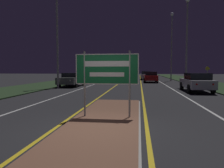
% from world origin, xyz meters
% --- Properties ---
extents(ground_plane, '(160.00, 160.00, 0.00)m').
position_xyz_m(ground_plane, '(0.00, 0.00, 0.00)').
color(ground_plane, '#232326').
extents(median_island, '(2.43, 8.80, 0.10)m').
position_xyz_m(median_island, '(0.00, 1.52, 0.04)').
color(median_island, '#999993').
rests_on(median_island, ground_plane).
extents(verge_left, '(5.00, 100.00, 0.08)m').
position_xyz_m(verge_left, '(-9.50, 20.00, 0.04)').
color(verge_left, '#23381E').
rests_on(verge_left, ground_plane).
extents(verge_right, '(5.00, 100.00, 0.08)m').
position_xyz_m(verge_right, '(9.50, 20.00, 0.04)').
color(verge_right, '#23381E').
rests_on(verge_right, ground_plane).
extents(centre_line_yellow_left, '(0.12, 70.00, 0.01)m').
position_xyz_m(centre_line_yellow_left, '(-1.40, 25.00, 0.00)').
color(centre_line_yellow_left, gold).
rests_on(centre_line_yellow_left, ground_plane).
extents(centre_line_yellow_right, '(0.12, 70.00, 0.01)m').
position_xyz_m(centre_line_yellow_right, '(1.40, 25.00, 0.00)').
color(centre_line_yellow_right, gold).
rests_on(centre_line_yellow_right, ground_plane).
extents(lane_line_white_left, '(0.12, 70.00, 0.01)m').
position_xyz_m(lane_line_white_left, '(-4.20, 25.00, 0.00)').
color(lane_line_white_left, silver).
rests_on(lane_line_white_left, ground_plane).
extents(lane_line_white_right, '(0.12, 70.00, 0.01)m').
position_xyz_m(lane_line_white_right, '(4.20, 25.00, 0.00)').
color(lane_line_white_right, silver).
rests_on(lane_line_white_right, ground_plane).
extents(edge_line_white_left, '(0.10, 70.00, 0.01)m').
position_xyz_m(edge_line_white_left, '(-7.20, 25.00, 0.00)').
color(edge_line_white_left, silver).
rests_on(edge_line_white_left, ground_plane).
extents(edge_line_white_right, '(0.10, 70.00, 0.01)m').
position_xyz_m(edge_line_white_right, '(7.20, 25.00, 0.00)').
color(edge_line_white_right, silver).
rests_on(edge_line_white_right, ground_plane).
extents(highway_sign, '(2.28, 0.07, 2.37)m').
position_xyz_m(highway_sign, '(0.00, 1.51, 1.74)').
color(highway_sign, '#9E9E99').
rests_on(highway_sign, median_island).
extents(streetlight_left_near, '(0.47, 0.47, 9.03)m').
position_xyz_m(streetlight_left_near, '(-6.46, 13.55, 5.52)').
color(streetlight_left_near, '#9E9E99').
rests_on(streetlight_left_near, ground_plane).
extents(streetlight_right_near, '(0.52, 0.52, 9.62)m').
position_xyz_m(streetlight_right_near, '(6.30, 18.71, 6.10)').
color(streetlight_right_near, '#9E9E99').
rests_on(streetlight_right_near, ground_plane).
extents(streetlight_right_far, '(0.50, 0.50, 10.58)m').
position_xyz_m(streetlight_right_far, '(6.15, 29.00, 6.52)').
color(streetlight_right_far, '#9E9E99').
rests_on(streetlight_right_far, ground_plane).
extents(car_receding_0, '(1.93, 4.78, 1.52)m').
position_xyz_m(car_receding_0, '(5.76, 12.04, 0.81)').
color(car_receding_0, '#B7B7BC').
rests_on(car_receding_0, ground_plane).
extents(car_receding_1, '(1.89, 4.61, 1.50)m').
position_xyz_m(car_receding_1, '(2.75, 24.56, 0.78)').
color(car_receding_1, maroon).
rests_on(car_receding_1, ground_plane).
extents(car_receding_2, '(1.92, 4.67, 1.47)m').
position_xyz_m(car_receding_2, '(2.36, 32.36, 0.78)').
color(car_receding_2, silver).
rests_on(car_receding_2, ground_plane).
extents(car_receding_3, '(2.03, 4.82, 1.47)m').
position_xyz_m(car_receding_3, '(2.56, 39.52, 0.78)').
color(car_receding_3, black).
rests_on(car_receding_3, ground_plane).
extents(car_approaching_0, '(1.99, 4.69, 1.44)m').
position_xyz_m(car_approaching_0, '(-5.93, 16.19, 0.77)').
color(car_approaching_0, '#4C514C').
rests_on(car_approaching_0, ground_plane).
extents(car_approaching_1, '(1.91, 4.33, 1.38)m').
position_xyz_m(car_approaching_1, '(-2.35, 27.47, 0.75)').
color(car_approaching_1, silver).
rests_on(car_approaching_1, ground_plane).
extents(warning_sign, '(0.60, 0.06, 2.13)m').
position_xyz_m(warning_sign, '(10.04, 23.69, 1.37)').
color(warning_sign, '#9E9E99').
rests_on(warning_sign, verge_right).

